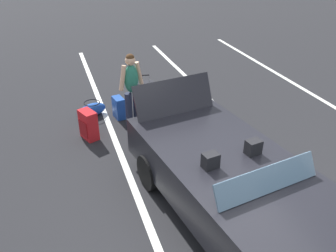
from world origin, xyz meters
The scene contains 9 objects.
ground_plane centered at (0.00, 0.00, 0.00)m, with size 80.00×80.00×0.00m, color black.
lot_line_near centered at (0.00, -1.26, 0.00)m, with size 18.00×0.12×0.01m, color silver.
lot_line_mid centered at (0.00, 1.44, 0.00)m, with size 18.00×0.12×0.01m, color silver.
convertible_car centered at (0.20, 0.03, 0.59)m, with size 4.37×2.35×1.52m.
suitcase_large_black centered at (-3.87, -0.34, 0.37)m, with size 0.37×0.52×0.97m.
suitcase_medium_bright centered at (-3.06, -1.74, 0.31)m, with size 0.46×0.38×0.62m.
suitcase_small_carryon centered at (-3.76, -0.97, 0.25)m, with size 0.37×0.26×0.50m.
duffel_bag centered at (-4.06, -1.53, 0.16)m, with size 0.48×0.70×0.34m.
traveler_person centered at (-3.25, -0.75, 0.93)m, with size 0.32×0.59×1.65m.
Camera 1 is at (3.36, -2.20, 3.79)m, focal length 37.25 mm.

